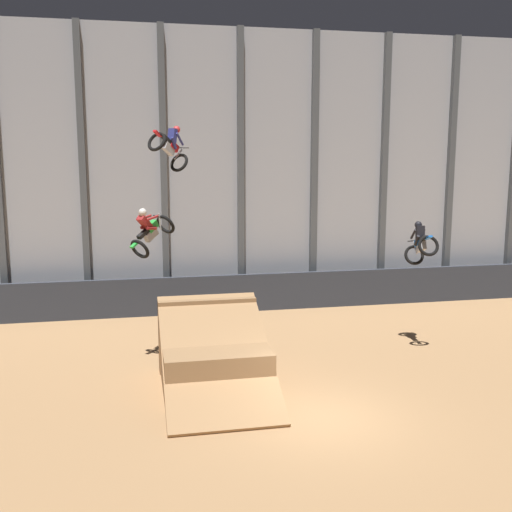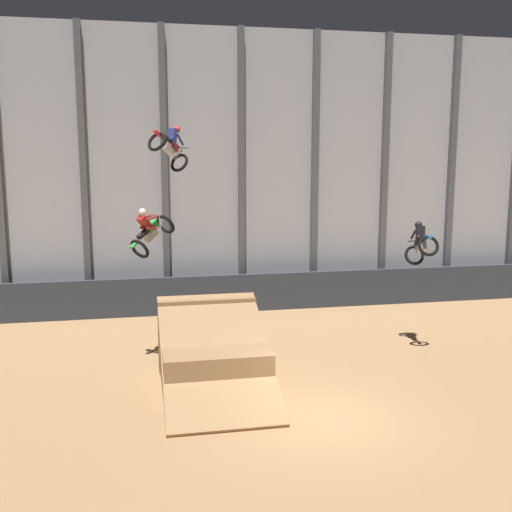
{
  "view_description": "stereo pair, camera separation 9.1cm",
  "coord_description": "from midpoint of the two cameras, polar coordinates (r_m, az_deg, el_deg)",
  "views": [
    {
      "loc": [
        -4.64,
        -14.1,
        6.75
      ],
      "look_at": [
        -0.49,
        6.42,
        3.27
      ],
      "focal_mm": 42.0,
      "sensor_mm": 36.0,
      "label": 1
    },
    {
      "loc": [
        -4.55,
        -14.12,
        6.75
      ],
      "look_at": [
        -0.49,
        6.42,
        3.27
      ],
      "focal_mm": 42.0,
      "sensor_mm": 36.0,
      "label": 2
    }
  ],
  "objects": [
    {
      "name": "dirt_ramp",
      "position": [
        18.16,
        -4.03,
        -9.55
      ],
      "size": [
        3.09,
        4.93,
        2.5
      ],
      "color": "#966F48",
      "rests_on": "ground_plane"
    },
    {
      "name": "rider_bike_left_air",
      "position": [
        19.89,
        -9.93,
        2.36
      ],
      "size": [
        1.71,
        1.69,
        1.69
      ],
      "rotation": [
        0.51,
        0.0,
        -0.81
      ],
      "color": "black"
    },
    {
      "name": "arena_back_wall",
      "position": [
        26.91,
        -1.37,
        8.12
      ],
      "size": [
        32.0,
        0.4,
        12.26
      ],
      "color": "#A3A8B2",
      "rests_on": "ground_plane"
    },
    {
      "name": "ground_plane",
      "position": [
        16.3,
        6.45,
        -15.09
      ],
      "size": [
        60.0,
        60.0,
        0.0
      ],
      "primitive_type": "plane",
      "color": "#9E754C"
    },
    {
      "name": "lower_barrier",
      "position": [
        26.41,
        -0.88,
        -3.52
      ],
      "size": [
        31.36,
        0.2,
        1.65
      ],
      "color": "#2D333D",
      "rests_on": "ground_plane"
    },
    {
      "name": "rider_bike_center_air",
      "position": [
        21.43,
        -8.06,
        10.28
      ],
      "size": [
        1.66,
        1.73,
        1.68
      ],
      "rotation": [
        -0.53,
        0.0,
        -0.73
      ],
      "color": "black"
    },
    {
      "name": "rider_bike_right_air",
      "position": [
        21.66,
        15.54,
        1.09
      ],
      "size": [
        0.9,
        1.74,
        1.66
      ],
      "rotation": [
        -0.39,
        0.0,
        -0.11
      ],
      "color": "black"
    }
  ]
}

